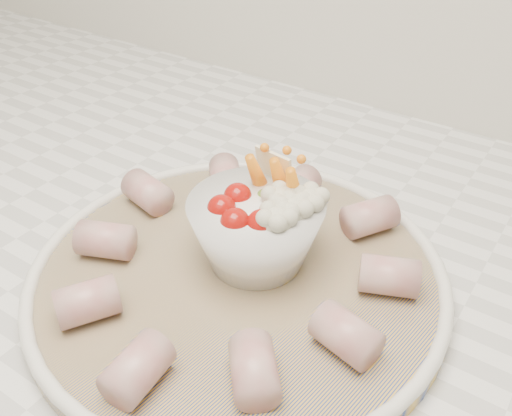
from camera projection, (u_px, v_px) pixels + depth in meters
The scene contains 3 objects.
serving_platter at pixel (238, 274), 0.50m from camera, with size 0.41×0.41×0.02m.
veggie_bowl at pixel (259, 227), 0.49m from camera, with size 0.12×0.12×0.10m.
cured_meat_rolls at pixel (237, 256), 0.49m from camera, with size 0.31×0.31×0.03m.
Camera 1 is at (0.22, 1.04, 1.27)m, focal length 40.00 mm.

